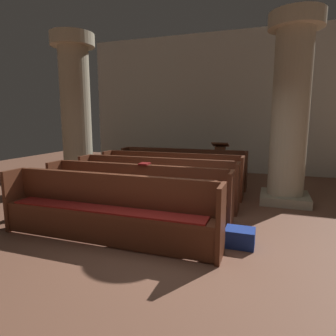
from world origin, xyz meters
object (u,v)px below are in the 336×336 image
Objects in this scene: pew_row_2 at (155,181)px; pillar_aisle_side at (290,108)px; pew_row_0 at (182,166)px; kneeler_box_blue at (240,237)px; hymn_book at (144,164)px; pillar_far_side at (76,110)px; lectern at (220,163)px; pew_row_4 at (106,207)px; pew_row_1 at (170,173)px; pew_row_3 at (135,191)px.

pillar_aisle_side is (2.54, 1.10, 1.46)m from pew_row_2.
pew_row_2 is at bearing -90.00° from pew_row_0.
pew_row_0 reaches higher than kneeler_box_blue.
pew_row_0 is 2.74m from hymn_book.
hymn_book is at bearing -82.25° from pew_row_2.
pillar_far_side is 3.51× the size of lectern.
pew_row_4 is 3.10× the size of lectern.
pew_row_4 is 0.89× the size of pillar_aisle_side.
hymn_book reaches higher than pew_row_4.
pew_row_4 is at bearing -90.00° from pew_row_2.
kneeler_box_blue is (4.34, -2.34, -1.85)m from pillar_far_side.
pew_row_2 is 3.10× the size of lectern.
pillar_aisle_side is at bearing -18.08° from pew_row_0.
pew_row_0 is at bearing 118.63° from kneeler_box_blue.
lectern is at bearing 81.20° from pew_row_4.
pew_row_4 is (0.00, -1.92, 0.00)m from pew_row_2.
pillar_aisle_side reaches higher than pew_row_4.
pew_row_1 is 3.10× the size of lectern.
pillar_aisle_side is at bearing 39.06° from pew_row_3.
hymn_book is at bearing 60.84° from pew_row_3.
pew_row_4 is (0.00, -3.85, 0.00)m from pew_row_0.
lectern is at bearing 58.42° from pew_row_0.
pew_row_2 is 16.65× the size of hymn_book.
lectern is at bearing 76.10° from pew_row_2.
pew_row_2 is 0.89× the size of pillar_aisle_side.
hymn_book is 0.50× the size of kneeler_box_blue.
hymn_book is at bearing -99.82° from lectern.
hymn_book is (0.11, -1.74, 0.47)m from pew_row_1.
pillar_aisle_side is 9.43× the size of kneeler_box_blue.
pillar_aisle_side is 3.14m from lectern.
pillar_far_side is at bearing 151.62° from kneeler_box_blue.
hymn_book is (2.59, -1.65, -0.99)m from pillar_far_side.
hymn_book is at bearing -87.77° from pew_row_0.
pew_row_1 is 2.89m from pew_row_4.
pillar_aisle_side is at bearing 2.53° from pillar_far_side.
pillar_aisle_side is (2.54, -0.83, 1.46)m from pew_row_0.
pew_row_4 is at bearing -166.20° from kneeler_box_blue.
pew_row_0 is 8.35× the size of kneeler_box_blue.
pew_row_0 is 1.00× the size of pew_row_1.
pew_row_0 is 0.96m from pew_row_1.
lectern is (0.80, 4.18, -0.06)m from pew_row_3.
hymn_book reaches higher than pew_row_2.
pew_row_2 and pew_row_4 have the same top height.
pew_row_2 is at bearing -156.62° from pillar_aisle_side.
pew_row_3 is 3.42m from pillar_far_side.
hymn_book is at bearing 84.77° from pew_row_4.
pew_row_1 and pew_row_2 have the same top height.
pew_row_0 is 1.00× the size of pew_row_3.
pew_row_3 is at bearing 90.00° from pew_row_4.
pew_row_2 is 0.89× the size of pillar_far_side.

